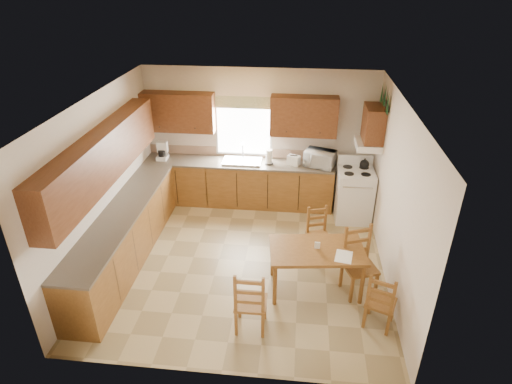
# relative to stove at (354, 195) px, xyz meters

# --- Properties ---
(floor) EXTENTS (4.50, 4.50, 0.00)m
(floor) POSITION_rel_stove_xyz_m (-1.88, -1.59, -0.49)
(floor) COLOR tan
(floor) RESTS_ON ground
(ceiling) EXTENTS (4.50, 4.50, 0.00)m
(ceiling) POSITION_rel_stove_xyz_m (-1.88, -1.59, 2.21)
(ceiling) COLOR olive
(ceiling) RESTS_ON floor
(wall_left) EXTENTS (4.50, 4.50, 0.00)m
(wall_left) POSITION_rel_stove_xyz_m (-4.13, -1.59, 0.86)
(wall_left) COLOR beige
(wall_left) RESTS_ON floor
(wall_right) EXTENTS (4.50, 4.50, 0.00)m
(wall_right) POSITION_rel_stove_xyz_m (0.37, -1.59, 0.86)
(wall_right) COLOR beige
(wall_right) RESTS_ON floor
(wall_back) EXTENTS (4.50, 4.50, 0.00)m
(wall_back) POSITION_rel_stove_xyz_m (-1.88, 0.66, 0.86)
(wall_back) COLOR beige
(wall_back) RESTS_ON floor
(wall_front) EXTENTS (4.50, 4.50, 0.00)m
(wall_front) POSITION_rel_stove_xyz_m (-1.88, -3.84, 0.86)
(wall_front) COLOR beige
(wall_front) RESTS_ON floor
(lower_cab_back) EXTENTS (3.75, 0.60, 0.88)m
(lower_cab_back) POSITION_rel_stove_xyz_m (-2.25, 0.36, -0.05)
(lower_cab_back) COLOR brown
(lower_cab_back) RESTS_ON floor
(lower_cab_left) EXTENTS (0.60, 3.60, 0.88)m
(lower_cab_left) POSITION_rel_stove_xyz_m (-3.83, -1.74, -0.05)
(lower_cab_left) COLOR brown
(lower_cab_left) RESTS_ON floor
(counter_back) EXTENTS (3.75, 0.63, 0.04)m
(counter_back) POSITION_rel_stove_xyz_m (-2.25, 0.36, 0.41)
(counter_back) COLOR brown
(counter_back) RESTS_ON lower_cab_back
(counter_left) EXTENTS (0.63, 3.60, 0.04)m
(counter_left) POSITION_rel_stove_xyz_m (-3.83, -1.74, 0.41)
(counter_left) COLOR brown
(counter_left) RESTS_ON lower_cab_left
(backsplash) EXTENTS (3.75, 0.01, 0.18)m
(backsplash) POSITION_rel_stove_xyz_m (-2.25, 0.65, 0.52)
(backsplash) COLOR #977964
(backsplash) RESTS_ON counter_back
(upper_cab_back_left) EXTENTS (1.41, 0.33, 0.75)m
(upper_cab_back_left) POSITION_rel_stove_xyz_m (-3.43, 0.49, 1.36)
(upper_cab_back_left) COLOR brown
(upper_cab_back_left) RESTS_ON wall_back
(upper_cab_back_right) EXTENTS (1.25, 0.33, 0.75)m
(upper_cab_back_right) POSITION_rel_stove_xyz_m (-1.02, 0.49, 1.36)
(upper_cab_back_right) COLOR brown
(upper_cab_back_right) RESTS_ON wall_back
(upper_cab_left) EXTENTS (0.33, 3.60, 0.75)m
(upper_cab_left) POSITION_rel_stove_xyz_m (-3.96, -1.74, 1.36)
(upper_cab_left) COLOR brown
(upper_cab_left) RESTS_ON wall_left
(upper_cab_stove) EXTENTS (0.33, 0.62, 0.62)m
(upper_cab_stove) POSITION_rel_stove_xyz_m (0.20, 0.06, 1.41)
(upper_cab_stove) COLOR brown
(upper_cab_stove) RESTS_ON wall_right
(range_hood) EXTENTS (0.44, 0.62, 0.12)m
(range_hood) POSITION_rel_stove_xyz_m (0.15, 0.06, 1.03)
(range_hood) COLOR white
(range_hood) RESTS_ON wall_right
(window_frame) EXTENTS (1.13, 0.02, 1.18)m
(window_frame) POSITION_rel_stove_xyz_m (-2.18, 0.63, 1.06)
(window_frame) COLOR white
(window_frame) RESTS_ON wall_back
(window_pane) EXTENTS (1.05, 0.01, 1.10)m
(window_pane) POSITION_rel_stove_xyz_m (-2.18, 0.62, 1.06)
(window_pane) COLOR white
(window_pane) RESTS_ON wall_back
(window_valance) EXTENTS (1.19, 0.01, 0.24)m
(window_valance) POSITION_rel_stove_xyz_m (-2.18, 0.60, 1.56)
(window_valance) COLOR #526B37
(window_valance) RESTS_ON wall_back
(sink_basin) EXTENTS (0.75, 0.45, 0.04)m
(sink_basin) POSITION_rel_stove_xyz_m (-2.18, 0.36, 0.45)
(sink_basin) COLOR silver
(sink_basin) RESTS_ON counter_back
(pine_decal_a) EXTENTS (0.22, 0.22, 0.36)m
(pine_decal_a) POSITION_rel_stove_xyz_m (0.33, -0.26, 1.89)
(pine_decal_a) COLOR #11371C
(pine_decal_a) RESTS_ON wall_right
(pine_decal_b) EXTENTS (0.22, 0.22, 0.36)m
(pine_decal_b) POSITION_rel_stove_xyz_m (0.33, 0.06, 1.93)
(pine_decal_b) COLOR #11371C
(pine_decal_b) RESTS_ON wall_right
(pine_decal_c) EXTENTS (0.22, 0.22, 0.36)m
(pine_decal_c) POSITION_rel_stove_xyz_m (0.33, 0.38, 1.89)
(pine_decal_c) COLOR #11371C
(pine_decal_c) RESTS_ON wall_right
(stove) EXTENTS (0.69, 0.71, 0.99)m
(stove) POSITION_rel_stove_xyz_m (0.00, 0.00, 0.00)
(stove) COLOR white
(stove) RESTS_ON floor
(coffeemaker) EXTENTS (0.26, 0.29, 0.36)m
(coffeemaker) POSITION_rel_stove_xyz_m (-3.78, 0.32, 0.61)
(coffeemaker) COLOR white
(coffeemaker) RESTS_ON counter_back
(paper_towel) EXTENTS (0.14, 0.14, 0.29)m
(paper_towel) POSITION_rel_stove_xyz_m (-1.65, 0.33, 0.57)
(paper_towel) COLOR white
(paper_towel) RESTS_ON counter_back
(toaster) EXTENTS (0.27, 0.23, 0.19)m
(toaster) POSITION_rel_stove_xyz_m (-1.17, 0.34, 0.52)
(toaster) COLOR white
(toaster) RESTS_ON counter_back
(microwave) EXTENTS (0.61, 0.52, 0.31)m
(microwave) POSITION_rel_stove_xyz_m (-0.67, 0.33, 0.58)
(microwave) COLOR white
(microwave) RESTS_ON counter_back
(dining_table) EXTENTS (1.45, 0.94, 0.73)m
(dining_table) POSITION_rel_stove_xyz_m (-0.75, -2.16, -0.13)
(dining_table) COLOR brown
(dining_table) RESTS_ON floor
(chair_near_left) EXTENTS (0.41, 0.39, 0.98)m
(chair_near_left) POSITION_rel_stove_xyz_m (-1.61, -3.04, -0.00)
(chair_near_left) COLOR brown
(chair_near_left) RESTS_ON floor
(chair_near_right) EXTENTS (0.47, 0.46, 0.88)m
(chair_near_right) POSITION_rel_stove_xyz_m (0.11, -2.80, -0.05)
(chair_near_right) COLOR brown
(chair_near_right) RESTS_ON floor
(chair_far_left) EXTENTS (0.45, 0.44, 0.86)m
(chair_far_left) POSITION_rel_stove_xyz_m (-0.68, -1.29, -0.06)
(chair_far_left) COLOR brown
(chair_far_left) RESTS_ON floor
(chair_far_right) EXTENTS (0.56, 0.55, 1.06)m
(chair_far_right) POSITION_rel_stove_xyz_m (-0.10, -2.17, 0.04)
(chair_far_right) COLOR brown
(chair_far_right) RESTS_ON floor
(table_paper) EXTENTS (0.28, 0.34, 0.00)m
(table_paper) POSITION_rel_stove_xyz_m (-0.38, -2.31, 0.24)
(table_paper) COLOR white
(table_paper) RESTS_ON dining_table
(table_card) EXTENTS (0.08, 0.02, 0.11)m
(table_card) POSITION_rel_stove_xyz_m (-0.75, -2.15, 0.29)
(table_card) COLOR white
(table_card) RESTS_ON dining_table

